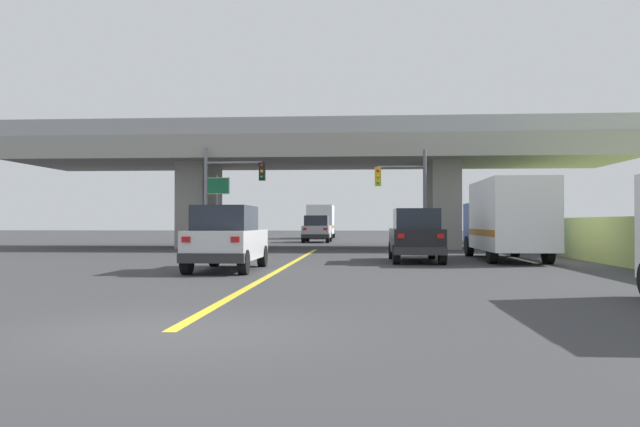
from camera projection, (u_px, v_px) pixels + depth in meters
name	position (u px, v px, depth m)	size (l,w,h in m)	color
ground	(319.00, 248.00, 38.20)	(160.00, 160.00, 0.00)	#353538
overpass_bridge	(319.00, 162.00, 38.27)	(35.10, 8.49, 7.17)	gray
lane_divider_stripe	(286.00, 266.00, 22.01)	(0.20, 26.56, 0.01)	yellow
suv_lead	(227.00, 238.00, 20.02)	(1.92, 4.55, 2.02)	silver
suv_crossing	(415.00, 235.00, 24.50)	(1.89, 4.70, 2.02)	black
box_truck	(507.00, 219.00, 25.29)	(2.33, 7.49, 3.12)	navy
sedan_oncoming	(317.00, 229.00, 48.51)	(2.03, 4.56, 2.02)	silver
traffic_signal_nearside	(407.00, 189.00, 32.51)	(2.62, 0.36, 5.20)	#56595E
traffic_signal_farside	(226.00, 186.00, 34.02)	(3.28, 0.36, 5.48)	slate
highway_sign	(217.00, 196.00, 35.34)	(1.36, 0.17, 4.14)	slate
semi_truck_distant	(321.00, 221.00, 60.03)	(2.33, 6.61, 3.09)	navy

